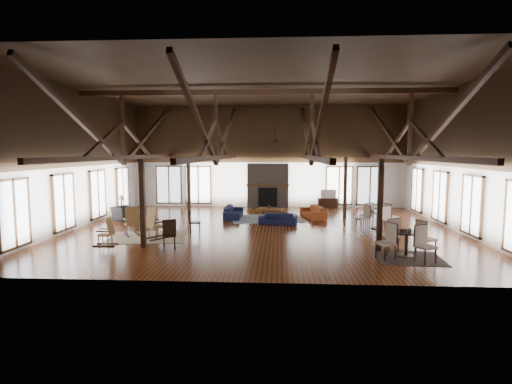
# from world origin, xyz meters

# --- Properties ---
(floor) EXTENTS (16.00, 16.00, 0.00)m
(floor) POSITION_xyz_m (0.00, 0.00, 0.00)
(floor) COLOR brown
(floor) RESTS_ON ground
(ceiling) EXTENTS (16.00, 14.00, 0.02)m
(ceiling) POSITION_xyz_m (0.00, 0.00, 6.00)
(ceiling) COLOR black
(ceiling) RESTS_ON wall_back
(wall_back) EXTENTS (16.00, 0.02, 6.00)m
(wall_back) POSITION_xyz_m (0.00, 7.00, 3.00)
(wall_back) COLOR white
(wall_back) RESTS_ON floor
(wall_front) EXTENTS (16.00, 0.02, 6.00)m
(wall_front) POSITION_xyz_m (0.00, -7.00, 3.00)
(wall_front) COLOR white
(wall_front) RESTS_ON floor
(wall_left) EXTENTS (0.02, 14.00, 6.00)m
(wall_left) POSITION_xyz_m (-8.00, 0.00, 3.00)
(wall_left) COLOR white
(wall_left) RESTS_ON floor
(wall_right) EXTENTS (0.02, 14.00, 6.00)m
(wall_right) POSITION_xyz_m (8.00, 0.00, 3.00)
(wall_right) COLOR white
(wall_right) RESTS_ON floor
(roof_truss) EXTENTS (15.60, 14.07, 3.14)m
(roof_truss) POSITION_xyz_m (0.00, 0.00, 4.03)
(roof_truss) COLOR black
(roof_truss) RESTS_ON wall_back
(post_grid) EXTENTS (8.16, 7.16, 3.05)m
(post_grid) POSITION_xyz_m (0.00, 0.00, 1.52)
(post_grid) COLOR black
(post_grid) RESTS_ON floor
(fireplace) EXTENTS (2.50, 0.69, 2.60)m
(fireplace) POSITION_xyz_m (0.00, 6.67, 1.29)
(fireplace) COLOR brown
(fireplace) RESTS_ON floor
(ceiling_fan) EXTENTS (1.60, 1.60, 0.75)m
(ceiling_fan) POSITION_xyz_m (0.50, -1.00, 3.73)
(ceiling_fan) COLOR black
(ceiling_fan) RESTS_ON roof_truss
(sofa_navy_front) EXTENTS (1.77, 0.94, 0.49)m
(sofa_navy_front) POSITION_xyz_m (0.62, 1.14, 0.25)
(sofa_navy_front) COLOR black
(sofa_navy_front) RESTS_ON floor
(sofa_navy_left) EXTENTS (2.03, 0.81, 0.59)m
(sofa_navy_left) POSITION_xyz_m (-1.61, 2.86, 0.29)
(sofa_navy_left) COLOR #141A39
(sofa_navy_left) RESTS_ON floor
(sofa_orange) EXTENTS (2.13, 1.25, 0.58)m
(sofa_orange) POSITION_xyz_m (2.37, 3.12, 0.29)
(sofa_orange) COLOR #903D1B
(sofa_orange) RESTS_ON floor
(coffee_table) EXTENTS (1.43, 0.97, 0.50)m
(coffee_table) POSITION_xyz_m (0.26, 2.76, 0.44)
(coffee_table) COLOR brown
(coffee_table) RESTS_ON floor
(vase) EXTENTS (0.24, 0.24, 0.19)m
(vase) POSITION_xyz_m (0.18, 2.77, 0.60)
(vase) COLOR #B2B2B2
(vase) RESTS_ON coffee_table
(armchair) EXTENTS (1.33, 1.28, 0.66)m
(armchair) POSITION_xyz_m (-6.79, 1.87, 0.33)
(armchair) COLOR #262628
(armchair) RESTS_ON floor
(side_table_lamp) EXTENTS (0.47, 0.47, 1.20)m
(side_table_lamp) POSITION_xyz_m (-7.14, 2.40, 0.45)
(side_table_lamp) COLOR black
(side_table_lamp) RESTS_ON floor
(rocking_chair_a) EXTENTS (0.88, 1.01, 1.16)m
(rocking_chair_a) POSITION_xyz_m (-5.10, -1.63, 0.55)
(rocking_chair_a) COLOR olive
(rocking_chair_a) RESTS_ON floor
(rocking_chair_b) EXTENTS (0.97, 1.06, 1.23)m
(rocking_chair_b) POSITION_xyz_m (-4.03, -2.19, 0.58)
(rocking_chair_b) COLOR olive
(rocking_chair_b) RESTS_ON floor
(rocking_chair_c) EXTENTS (0.79, 0.46, 1.00)m
(rocking_chair_c) POSITION_xyz_m (-5.35, -3.29, 0.47)
(rocking_chair_c) COLOR olive
(rocking_chair_c) RESTS_ON floor
(side_chair_a) EXTENTS (0.52, 0.52, 1.06)m
(side_chair_a) POSITION_xyz_m (-2.78, -1.22, 0.62)
(side_chair_a) COLOR black
(side_chair_a) RESTS_ON floor
(side_chair_b) EXTENTS (0.57, 0.57, 1.06)m
(side_chair_b) POSITION_xyz_m (-3.01, -3.80, 0.62)
(side_chair_b) COLOR black
(side_chair_b) RESTS_ON floor
(cafe_table_near) EXTENTS (2.13, 2.13, 1.11)m
(cafe_table_near) POSITION_xyz_m (4.69, -4.19, 0.55)
(cafe_table_near) COLOR black
(cafe_table_near) RESTS_ON floor
(cafe_table_far) EXTENTS (2.00, 2.00, 1.04)m
(cafe_table_far) POSITION_xyz_m (4.89, 0.40, 0.52)
(cafe_table_far) COLOR black
(cafe_table_far) RESTS_ON floor
(cup_near) EXTENTS (0.17, 0.17, 0.10)m
(cup_near) POSITION_xyz_m (4.78, -4.14, 0.85)
(cup_near) COLOR #B2B2B2
(cup_near) RESTS_ON cafe_table_near
(cup_far) EXTENTS (0.13, 0.13, 0.09)m
(cup_far) POSITION_xyz_m (4.95, 0.31, 0.80)
(cup_far) COLOR #B2B2B2
(cup_far) RESTS_ON cafe_table_far
(tv_console) EXTENTS (1.14, 0.43, 0.57)m
(tv_console) POSITION_xyz_m (3.53, 6.75, 0.29)
(tv_console) COLOR black
(tv_console) RESTS_ON floor
(television) EXTENTS (0.90, 0.18, 0.51)m
(television) POSITION_xyz_m (3.55, 6.75, 0.83)
(television) COLOR #B2B2B2
(television) RESTS_ON tv_console
(rug_tan) EXTENTS (3.20, 2.70, 0.01)m
(rug_tan) POSITION_xyz_m (-4.40, -1.90, 0.01)
(rug_tan) COLOR tan
(rug_tan) RESTS_ON floor
(rug_navy) EXTENTS (3.82, 3.11, 0.01)m
(rug_navy) POSITION_xyz_m (0.08, 2.66, 0.01)
(rug_navy) COLOR #1A2149
(rug_navy) RESTS_ON floor
(rug_dark) EXTENTS (2.12, 1.96, 0.01)m
(rug_dark) POSITION_xyz_m (4.72, -4.38, 0.01)
(rug_dark) COLOR black
(rug_dark) RESTS_ON floor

